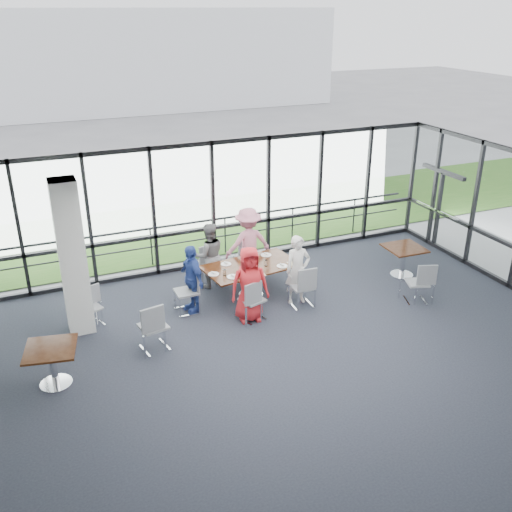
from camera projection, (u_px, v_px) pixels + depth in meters
name	position (u px, v px, depth m)	size (l,w,h in m)	color
floor	(304.00, 367.00, 10.55)	(12.00, 10.00, 0.02)	#1F222D
ceiling	(311.00, 203.00, 9.26)	(12.00, 10.00, 0.04)	white
curtain_wall_back	(213.00, 205.00, 14.11)	(12.00, 0.10, 3.20)	white
exit_door	(438.00, 210.00, 15.43)	(0.12, 1.60, 2.10)	black
structural_column	(72.00, 258.00, 11.14)	(0.50, 0.50, 3.20)	white
apron	(165.00, 207.00, 18.98)	(80.00, 70.00, 0.02)	gray
grass_strip	(182.00, 226.00, 17.28)	(80.00, 5.00, 0.01)	#275E19
hangar_main	(136.00, 57.00, 37.72)	(24.00, 10.00, 6.00)	white
guard_rail	(207.00, 238.00, 15.06)	(0.06, 0.06, 12.00)	#2D2D33
main_table	(251.00, 270.00, 12.93)	(2.24, 1.42, 0.75)	black
side_table_left	(51.00, 354.00, 9.82)	(1.01, 1.01, 0.75)	black
side_table_right	(404.00, 252.00, 13.88)	(0.92, 0.92, 0.75)	black
diner_near_left	(249.00, 284.00, 11.84)	(0.81, 0.52, 1.65)	red
diner_near_right	(298.00, 270.00, 12.56)	(0.58, 0.42, 1.58)	silver
diner_far_left	(209.00, 255.00, 13.30)	(0.77, 0.47, 1.58)	slate
diner_far_right	(248.00, 243.00, 13.72)	(1.15, 0.59, 1.77)	pink
diner_end	(192.00, 278.00, 12.23)	(0.90, 0.49, 1.53)	#2A4294
chair_main_nl	(252.00, 300.00, 11.97)	(0.46, 0.46, 0.93)	gray
chair_main_nr	(302.00, 286.00, 12.52)	(0.47, 0.47, 0.96)	gray
chair_main_fl	(208.00, 267.00, 13.54)	(0.43, 0.43, 0.88)	gray
chair_main_fr	(246.00, 257.00, 14.03)	(0.44, 0.44, 0.90)	gray
chair_main_end	(187.00, 292.00, 12.26)	(0.48, 0.48, 0.97)	gray
chair_spare_la	(153.00, 326.00, 10.91)	(0.49, 0.49, 1.01)	gray
chair_spare_lb	(91.00, 308.00, 11.77)	(0.39, 0.39, 0.81)	gray
chair_spare_r	(417.00, 283.00, 12.70)	(0.46, 0.46, 0.94)	gray
plate_nl	(233.00, 277.00, 12.31)	(0.26, 0.26, 0.01)	white
plate_nr	(282.00, 266.00, 12.83)	(0.25, 0.25, 0.01)	white
plate_fl	(226.00, 264.00, 12.92)	(0.24, 0.24, 0.01)	white
plate_fr	(266.00, 255.00, 13.40)	(0.25, 0.25, 0.01)	white
plate_end	(214.00, 274.00, 12.44)	(0.25, 0.25, 0.01)	white
tumbler_a	(245.00, 270.00, 12.46)	(0.07, 0.07, 0.15)	white
tumbler_b	(266.00, 263.00, 12.82)	(0.07, 0.07, 0.14)	white
tumbler_c	(248.00, 257.00, 13.17)	(0.07, 0.07, 0.13)	white
tumbler_d	(225.00, 272.00, 12.37)	(0.07, 0.07, 0.14)	white
menu_a	(258.00, 275.00, 12.42)	(0.31, 0.22, 0.00)	silver
menu_b	(294.00, 262.00, 13.02)	(0.31, 0.21, 0.00)	silver
menu_c	(250.00, 257.00, 13.27)	(0.32, 0.22, 0.00)	silver
condiment_caddy	(251.00, 262.00, 13.00)	(0.10, 0.07, 0.04)	black
ketchup_bottle	(251.00, 261.00, 12.88)	(0.06, 0.06, 0.18)	#980013
green_bottle	(255.00, 260.00, 12.91)	(0.05, 0.05, 0.20)	#166D34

